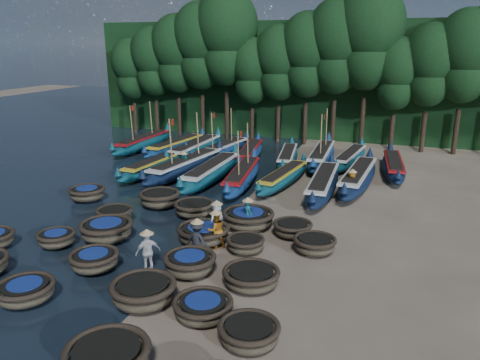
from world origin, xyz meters
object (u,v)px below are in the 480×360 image
(coracle_8, at_px, (203,307))
(coracle_24, at_px, (293,228))
(fisherman_6, at_px, (352,183))
(coracle_15, at_px, (115,214))
(fisherman_0, at_px, (217,218))
(long_boat_16, at_px, (350,158))
(fisherman_4, at_px, (148,250))
(coracle_16, at_px, (106,230))
(coracle_23, at_px, (248,218))
(fisherman_5, at_px, (184,164))
(coracle_21, at_px, (160,198))
(long_boat_12, at_px, (222,150))
(long_boat_7, at_px, (323,184))
(long_boat_13, at_px, (250,153))
(coracle_6, at_px, (26,291))
(coracle_22, at_px, (194,208))
(fisherman_3, at_px, (198,239))
(long_boat_5, at_px, (242,176))
(long_boat_9, at_px, (143,142))
(coracle_3, at_px, (107,358))
(long_boat_8, at_px, (358,177))
(long_boat_15, at_px, (321,156))
(coracle_11, at_px, (56,238))
(coracle_20, at_px, (87,193))
(long_boat_10, at_px, (176,146))
(coracle_14, at_px, (251,277))
(coracle_7, at_px, (143,292))
(long_boat_6, at_px, (283,177))
(coracle_12, at_px, (94,260))
(long_boat_3, at_px, (186,166))
(coracle_18, at_px, (245,244))
(coracle_17, at_px, (203,233))
(long_boat_14, at_px, (288,157))
(fisherman_1, at_px, (248,213))
(long_boat_17, at_px, (393,166))
(long_boat_2, at_px, (156,165))
(coracle_13, at_px, (190,263))
(long_boat_4, at_px, (211,172))
(coracle_19, at_px, (315,244))
(coracle_9, at_px, (249,333))

(coracle_8, xyz_separation_m, coracle_24, (1.22, 7.11, 0.02))
(fisherman_6, bearing_deg, coracle_8, -20.97)
(coracle_15, xyz_separation_m, fisherman_0, (5.14, 0.13, 0.43))
(long_boat_16, distance_m, fisherman_4, 19.23)
(coracle_16, relative_size, coracle_23, 0.95)
(fisherman_5, xyz_separation_m, fisherman_6, (10.48, -0.84, 0.02))
(coracle_21, height_order, long_boat_12, long_boat_12)
(long_boat_7, distance_m, fisherman_5, 8.92)
(coracle_15, bearing_deg, long_boat_13, 80.55)
(coracle_15, bearing_deg, coracle_6, -80.08)
(coracle_22, bearing_deg, fisherman_3, -64.12)
(coracle_21, height_order, coracle_22, coracle_21)
(long_boat_5, distance_m, long_boat_9, 12.43)
(coracle_3, distance_m, long_boat_8, 19.16)
(coracle_6, relative_size, long_boat_15, 0.24)
(coracle_11, distance_m, long_boat_16, 20.40)
(coracle_20, relative_size, long_boat_7, 0.23)
(coracle_3, bearing_deg, fisherman_4, 108.82)
(long_boat_10, bearing_deg, coracle_14, -48.58)
(fisherman_6, bearing_deg, long_boat_9, -120.14)
(coracle_7, height_order, long_boat_12, long_boat_12)
(coracle_20, bearing_deg, coracle_6, -64.49)
(long_boat_6, relative_size, fisherman_0, 4.33)
(coracle_12, relative_size, fisherman_4, 1.04)
(long_boat_5, relative_size, long_boat_9, 0.96)
(coracle_11, height_order, long_boat_6, long_boat_6)
(coracle_11, height_order, long_boat_15, long_boat_15)
(long_boat_12, xyz_separation_m, long_boat_16, (9.15, 0.84, -0.05))
(long_boat_3, bearing_deg, coracle_24, -32.47)
(coracle_18, bearing_deg, coracle_12, -145.86)
(coracle_6, distance_m, coracle_20, 10.31)
(coracle_17, distance_m, coracle_21, 5.19)
(coracle_16, bearing_deg, coracle_12, -65.15)
(long_boat_12, distance_m, long_boat_14, 4.98)
(long_boat_5, relative_size, fisherman_1, 4.87)
(coracle_7, height_order, long_boat_3, long_boat_3)
(coracle_3, bearing_deg, long_boat_10, 112.30)
(fisherman_4, bearing_deg, long_boat_17, -162.85)
(coracle_12, distance_m, long_boat_2, 13.54)
(long_boat_13, height_order, long_boat_14, long_boat_13)
(coracle_13, xyz_separation_m, long_boat_4, (-3.80, 11.43, 0.16))
(coracle_19, xyz_separation_m, long_boat_10, (-13.27, 14.40, 0.15))
(coracle_9, distance_m, coracle_18, 6.07)
(coracle_19, bearing_deg, fisherman_3, -154.76)
(coracle_18, distance_m, long_boat_7, 8.90)
(coracle_13, bearing_deg, coracle_12, -166.21)
(fisherman_5, bearing_deg, coracle_6, 11.21)
(coracle_20, relative_size, long_boat_14, 0.26)
(coracle_16, distance_m, coracle_19, 8.82)
(coracle_11, xyz_separation_m, long_boat_16, (10.08, 17.74, 0.14))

